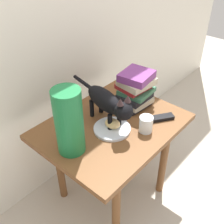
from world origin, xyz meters
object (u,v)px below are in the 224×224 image
object	(u,v)px
plate	(112,129)
book_stack	(135,89)
tv_remote	(160,118)
bread_roll	(113,123)
green_vase	(69,122)
cat	(108,102)
candle_jar	(146,125)
side_table	(112,136)

from	to	relation	value
plate	book_stack	xyz separation A→B (m)	(0.25, 0.05, 0.10)
plate	tv_remote	world-z (taller)	tv_remote
bread_roll	green_vase	distance (m)	0.27
green_vase	tv_remote	size ratio (longest dim) A/B	2.15
book_stack	cat	bearing A→B (deg)	179.39
cat	green_vase	bearing A→B (deg)	-179.37
candle_jar	cat	bearing A→B (deg)	113.13
plate	green_vase	xyz separation A→B (m)	(-0.23, 0.05, 0.15)
side_table	cat	bearing A→B (deg)	103.93
candle_jar	bread_roll	bearing A→B (deg)	127.96
cat	green_vase	distance (m)	0.26
green_vase	tv_remote	distance (m)	0.52
cat	plate	bearing A→B (deg)	-118.36
plate	green_vase	world-z (taller)	green_vase
book_stack	candle_jar	world-z (taller)	book_stack
book_stack	plate	bearing A→B (deg)	-168.92
bread_roll	tv_remote	world-z (taller)	bread_roll
book_stack	side_table	bearing A→B (deg)	-174.85
candle_jar	tv_remote	size ratio (longest dim) A/B	0.57
green_vase	tv_remote	xyz separation A→B (m)	(0.46, -0.19, -0.15)
bread_roll	tv_remote	xyz separation A→B (m)	(0.23, -0.14, -0.03)
book_stack	green_vase	size ratio (longest dim) A/B	0.65
tv_remote	side_table	bearing A→B (deg)	173.95
side_table	candle_jar	xyz separation A→B (m)	(0.07, -0.16, 0.12)
book_stack	tv_remote	xyz separation A→B (m)	(-0.02, -0.19, -0.10)
book_stack	candle_jar	distance (m)	0.24
cat	book_stack	size ratio (longest dim) A/B	2.25
green_vase	tv_remote	world-z (taller)	green_vase
plate	candle_jar	distance (m)	0.17
plate	tv_remote	bearing A→B (deg)	-30.30
plate	green_vase	distance (m)	0.28
bread_roll	green_vase	size ratio (longest dim) A/B	0.25
side_table	book_stack	world-z (taller)	book_stack
bread_roll	green_vase	bearing A→B (deg)	168.08
tv_remote	candle_jar	bearing A→B (deg)	-148.44
bread_roll	book_stack	bearing A→B (deg)	11.21
plate	cat	bearing A→B (deg)	61.64
side_table	cat	distance (m)	0.22
bread_roll	book_stack	size ratio (longest dim) A/B	0.38
book_stack	tv_remote	distance (m)	0.21
tv_remote	green_vase	bearing A→B (deg)	-168.21
bread_roll	candle_jar	bearing A→B (deg)	-52.04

